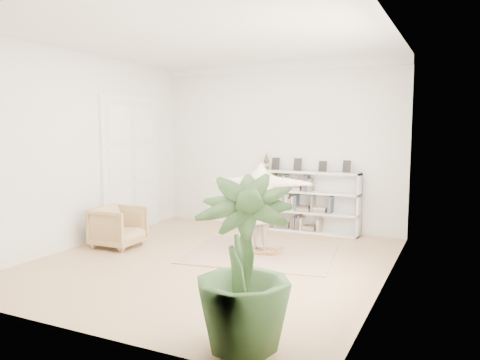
% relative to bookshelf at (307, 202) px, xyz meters
% --- Properties ---
extents(floor, '(6.00, 6.00, 0.00)m').
position_rel_bookshelf_xyz_m(floor, '(-0.74, -2.82, -0.64)').
color(floor, tan).
rests_on(floor, ground).
extents(room_shell, '(6.00, 6.00, 6.00)m').
position_rel_bookshelf_xyz_m(room_shell, '(-0.74, 0.12, 2.87)').
color(room_shell, silver).
rests_on(room_shell, floor).
extents(doors, '(0.09, 1.78, 2.92)m').
position_rel_bookshelf_xyz_m(doors, '(-3.45, -1.52, 0.76)').
color(doors, white).
rests_on(doors, floor).
extents(bookshelf, '(2.20, 0.35, 1.64)m').
position_rel_bookshelf_xyz_m(bookshelf, '(0.00, 0.00, 0.00)').
color(bookshelf, silver).
rests_on(bookshelf, floor).
extents(armchair, '(0.85, 0.83, 0.76)m').
position_rel_bookshelf_xyz_m(armchair, '(-2.79, -2.73, -0.26)').
color(armchair, tan).
rests_on(armchair, floor).
extents(rug, '(2.78, 2.36, 0.02)m').
position_rel_bookshelf_xyz_m(rug, '(-0.20, -2.06, -0.63)').
color(rug, tan).
rests_on(rug, floor).
extents(rocker_board, '(0.55, 0.38, 0.11)m').
position_rel_bookshelf_xyz_m(rocker_board, '(-0.20, -2.06, -0.57)').
color(rocker_board, brown).
rests_on(rocker_board, rug).
extents(person, '(1.92, 0.79, 1.52)m').
position_rel_bookshelf_xyz_m(person, '(-0.20, -2.06, 0.25)').
color(person, beige).
rests_on(person, rocker_board).
extents(houseplant, '(1.21, 1.21, 1.75)m').
position_rel_bookshelf_xyz_m(houseplant, '(1.02, -5.37, 0.24)').
color(houseplant, '#34552A').
rests_on(houseplant, floor).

